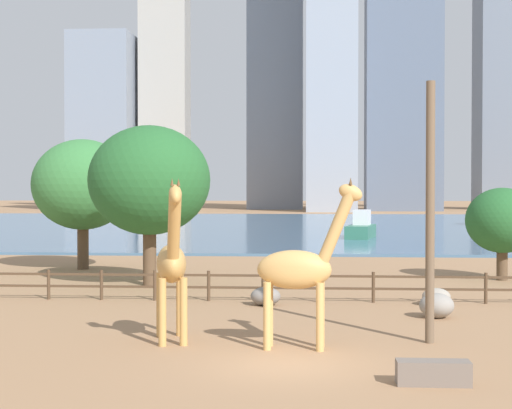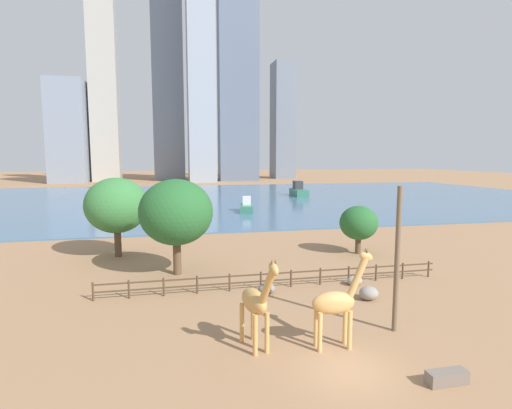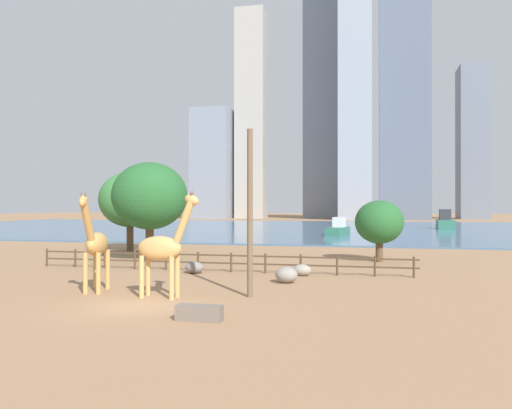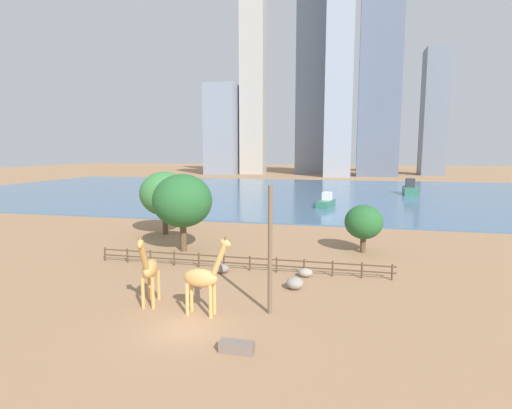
{
  "view_description": "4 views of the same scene",
  "coord_description": "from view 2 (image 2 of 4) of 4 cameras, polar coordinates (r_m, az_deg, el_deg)",
  "views": [
    {
      "loc": [
        0.64,
        -21.26,
        4.84
      ],
      "look_at": [
        -2.51,
        25.13,
        3.87
      ],
      "focal_mm": 55.0,
      "sensor_mm": 36.0,
      "label": 1
    },
    {
      "loc": [
        -7.78,
        -15.87,
        9.71
      ],
      "look_at": [
        1.95,
        28.62,
        4.29
      ],
      "focal_mm": 28.0,
      "sensor_mm": 36.0,
      "label": 2
    },
    {
      "loc": [
        10.15,
        -20.07,
        4.42
      ],
      "look_at": [
        -2.22,
        33.32,
        4.59
      ],
      "focal_mm": 35.0,
      "sensor_mm": 36.0,
      "label": 3
    },
    {
      "loc": [
        8.91,
        -20.43,
        10.27
      ],
      "look_at": [
        -2.72,
        30.89,
        3.17
      ],
      "focal_mm": 28.0,
      "sensor_mm": 36.0,
      "label": 4
    }
  ],
  "objects": [
    {
      "name": "skyline_block_left",
      "position": [
        168.53,
        -2.57,
        15.94
      ],
      "size": [
        15.98,
        8.46,
        73.09
      ],
      "primitive_type": "cube",
      "color": "slate",
      "rests_on": "ground"
    },
    {
      "name": "boulder_near_fence",
      "position": [
        31.84,
        13.91,
        -10.5
      ],
      "size": [
        1.17,
        0.97,
        0.72
      ],
      "primitive_type": "ellipsoid",
      "color": "gray",
      "rests_on": "ground"
    },
    {
      "name": "feeding_trough",
      "position": [
        20.4,
        25.62,
        -21.38
      ],
      "size": [
        1.8,
        0.6,
        0.6
      ],
      "primitive_type": "cube",
      "color": "#72665B",
      "rests_on": "ground"
    },
    {
      "name": "utility_pole",
      "position": [
        23.5,
        19.51,
        -7.47
      ],
      "size": [
        0.28,
        0.28,
        8.17
      ],
      "primitive_type": "cylinder",
      "color": "brown",
      "rests_on": "ground"
    },
    {
      "name": "boat_sailboat",
      "position": [
        99.19,
        6.11,
        1.96
      ],
      "size": [
        3.49,
        8.41,
        3.62
      ],
      "rotation": [
        0.0,
        0.0,
        4.65
      ],
      "color": "#337259",
      "rests_on": "harbor_water"
    },
    {
      "name": "ground_plane",
      "position": [
        96.67,
        -7.67,
        0.96
      ],
      "size": [
        400.0,
        400.0,
        0.0
      ],
      "primitive_type": "plane",
      "color": "#9E7551"
    },
    {
      "name": "boulder_by_pole",
      "position": [
        29.08,
        1.54,
        -11.93
      ],
      "size": [
        1.24,
        1.02,
        0.77
      ],
      "primitive_type": "ellipsoid",
      "color": "gray",
      "rests_on": "ground"
    },
    {
      "name": "harbor_water",
      "position": [
        93.69,
        -7.51,
        0.84
      ],
      "size": [
        180.0,
        86.0,
        0.2
      ],
      "primitive_type": "cube",
      "color": "#476B8C",
      "rests_on": "ground"
    },
    {
      "name": "giraffe_companion",
      "position": [
        21.19,
        11.46,
        -13.52
      ],
      "size": [
        3.25,
        1.01,
        5.16
      ],
      "rotation": [
        0.0,
        0.0,
        6.23
      ],
      "color": "tan",
      "rests_on": "ground"
    },
    {
      "name": "tree_center_broad",
      "position": [
        33.3,
        -11.35,
        -1.11
      ],
      "size": [
        6.04,
        6.04,
        7.96
      ],
      "color": "brown",
      "rests_on": "ground"
    },
    {
      "name": "skyline_tower_short",
      "position": [
        173.32,
        -20.95,
        15.53
      ],
      "size": [
        10.44,
        8.52,
        74.71
      ],
      "primitive_type": "cube",
      "color": "#ADA89E",
      "rests_on": "ground"
    },
    {
      "name": "boat_ferry",
      "position": [
        69.99,
        -1.33,
        -0.3
      ],
      "size": [
        3.32,
        6.24,
        2.61
      ],
      "rotation": [
        0.0,
        0.0,
        4.5
      ],
      "color": "#337259",
      "rests_on": "harbor_water"
    },
    {
      "name": "skyline_block_central",
      "position": [
        187.46,
        3.85,
        11.79
      ],
      "size": [
        9.4,
        11.8,
        52.24
      ],
      "primitive_type": "cube",
      "color": "slate",
      "rests_on": "ground"
    },
    {
      "name": "giraffe_tall",
      "position": [
        20.63,
        -0.01,
        -13.81
      ],
      "size": [
        1.48,
        3.72,
        5.12
      ],
      "rotation": [
        0.0,
        0.0,
        4.95
      ],
      "color": "tan",
      "rests_on": "ground"
    },
    {
      "name": "tree_left_large",
      "position": [
        41.01,
        -19.32,
        -0.15
      ],
      "size": [
        5.99,
        5.99,
        7.75
      ],
      "color": "brown",
      "rests_on": "ground"
    },
    {
      "name": "tree_right_tall",
      "position": [
        41.4,
        14.46,
        -2.58
      ],
      "size": [
        3.81,
        3.81,
        4.87
      ],
      "color": "brown",
      "rests_on": "ground"
    },
    {
      "name": "enclosure_fence",
      "position": [
        30.27,
        3.05,
        -10.42
      ],
      "size": [
        26.12,
        0.14,
        1.3
      ],
      "color": "#4C3826",
      "rests_on": "ground"
    },
    {
      "name": "skyline_block_right",
      "position": [
        169.74,
        -25.2,
        9.38
      ],
      "size": [
        13.37,
        14.97,
        38.58
      ],
      "primitive_type": "cube",
      "color": "gray",
      "rests_on": "ground"
    },
    {
      "name": "skyline_tower_needle",
      "position": [
        181.25,
        -12.5,
        16.47
      ],
      "size": [
        12.66,
        14.96,
        81.41
      ],
      "primitive_type": "cube",
      "color": "gray",
      "rests_on": "ground"
    },
    {
      "name": "skyline_tower_glass",
      "position": [
        162.7,
        -7.92,
        21.0
      ],
      "size": [
        10.37,
        10.27,
        99.64
      ],
      "primitive_type": "cube",
      "color": "#939EAD",
      "rests_on": "ground"
    },
    {
      "name": "boulder_small",
      "position": [
        28.98,
        15.81,
        -12.09
      ],
      "size": [
        1.29,
        1.24,
        0.93
      ],
      "primitive_type": "ellipsoid",
      "color": "gray",
      "rests_on": "ground"
    }
  ]
}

